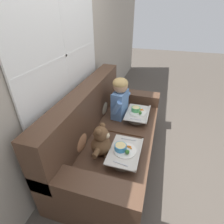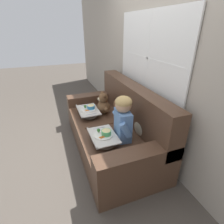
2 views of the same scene
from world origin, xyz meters
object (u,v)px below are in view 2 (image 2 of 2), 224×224
object	(u,v)px
teddy_bear	(103,105)
lap_tray_child	(103,138)
throw_pillow_behind_teddy	(118,102)
couch	(115,128)
throw_pillow_behind_child	(141,124)
lap_tray_teddy	(88,112)
child_figure	(123,116)

from	to	relation	value
teddy_bear	lap_tray_child	size ratio (longest dim) A/B	0.85
teddy_bear	throw_pillow_behind_teddy	bearing A→B (deg)	89.98
couch	teddy_bear	distance (m)	0.45
throw_pillow_behind_child	lap_tray_teddy	xyz separation A→B (m)	(-0.78, -0.52, -0.09)
couch	lap_tray_teddy	distance (m)	0.51
child_figure	couch	bearing A→B (deg)	173.34
couch	lap_tray_teddy	bearing A→B (deg)	-142.25
couch	lap_tray_child	bearing A→B (deg)	-37.82
couch	child_figure	world-z (taller)	child_figure
throw_pillow_behind_child	teddy_bear	world-z (taller)	teddy_bear
couch	lap_tray_child	world-z (taller)	couch
teddy_bear	child_figure	bearing A→B (deg)	0.29
child_figure	lap_tray_teddy	world-z (taller)	child_figure
throw_pillow_behind_teddy	lap_tray_child	bearing A→B (deg)	-33.88
throw_pillow_behind_child	couch	bearing A→B (deg)	-150.47
lap_tray_child	couch	bearing A→B (deg)	142.18
lap_tray_child	child_figure	bearing A→B (deg)	90.17
teddy_bear	couch	bearing A→B (deg)	7.23
couch	throw_pillow_behind_child	world-z (taller)	couch
couch	lap_tray_child	size ratio (longest dim) A/B	4.40
lap_tray_child	lap_tray_teddy	xyz separation A→B (m)	(-0.78, 0.00, -0.00)
child_figure	teddy_bear	distance (m)	0.79
couch	lap_tray_teddy	size ratio (longest dim) A/B	4.31
throw_pillow_behind_teddy	couch	bearing A→B (deg)	-29.53
throw_pillow_behind_child	teddy_bear	size ratio (longest dim) A/B	0.87
teddy_bear	lap_tray_child	xyz separation A→B (m)	(0.78, -0.25, -0.09)
teddy_bear	lap_tray_teddy	bearing A→B (deg)	-90.09
couch	child_figure	bearing A→B (deg)	-6.66
lap_tray_teddy	throw_pillow_behind_teddy	bearing A→B (deg)	89.95
throw_pillow_behind_child	child_figure	world-z (taller)	child_figure
throw_pillow_behind_child	child_figure	xyz separation A→B (m)	(-0.00, -0.26, 0.16)
child_figure	teddy_bear	world-z (taller)	child_figure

